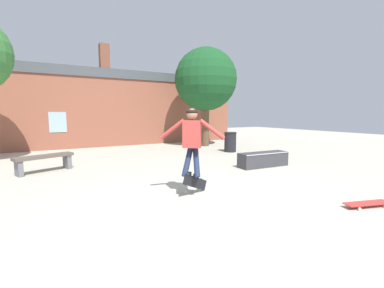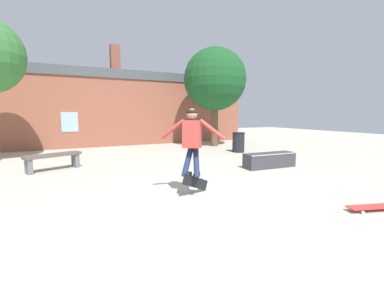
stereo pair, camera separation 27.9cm
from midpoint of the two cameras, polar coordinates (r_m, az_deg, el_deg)
name	(u,v)px [view 1 (the left image)]	position (r m, az deg, el deg)	size (l,w,h in m)	color
ground_plane	(225,210)	(4.49, 5.53, -14.35)	(40.00, 40.00, 0.00)	#B2AD9E
building_backdrop	(104,106)	(13.37, -19.47, 7.92)	(15.52, 0.52, 4.91)	#93513D
tree_right	(206,80)	(12.91, 2.42, 14.04)	(3.03, 3.03, 4.79)	brown
park_bench	(44,160)	(8.26, -30.82, -3.06)	(1.52, 0.89, 0.48)	brown
skate_ledge	(263,159)	(8.12, 14.59, -3.34)	(1.66, 0.56, 0.44)	#38383D
trash_bin	(230,142)	(10.97, 7.78, 0.55)	(0.54, 0.54, 0.83)	black
skater	(192,137)	(4.95, -1.61, 1.58)	(1.04, 0.87, 1.34)	#B23833
skateboard_flipping	(195,182)	(5.19, -0.83, -8.52)	(0.74, 0.34, 0.48)	black
skateboard_resting	(367,203)	(5.41, 33.18, -10.98)	(0.86, 0.44, 0.08)	red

